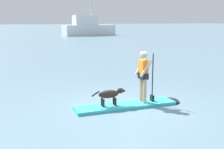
{
  "coord_description": "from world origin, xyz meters",
  "views": [
    {
      "loc": [
        -4.27,
        -7.67,
        2.77
      ],
      "look_at": [
        0.0,
        1.0,
        0.9
      ],
      "focal_mm": 45.03,
      "sensor_mm": 36.0,
      "label": 1
    }
  ],
  "objects": [
    {
      "name": "dog",
      "position": [
        -0.53,
        0.05,
        0.47
      ],
      "size": [
        1.13,
        0.28,
        0.55
      ],
      "color": "#2D231E",
      "rests_on": "paddleboard"
    },
    {
      "name": "person_paddler",
      "position": [
        0.63,
        -0.06,
        1.07
      ],
      "size": [
        0.63,
        0.51,
        1.69
      ],
      "color": "tan",
      "rests_on": "paddleboard"
    },
    {
      "name": "moored_boat_starboard",
      "position": [
        15.07,
        41.6,
        1.45
      ],
      "size": [
        10.05,
        3.33,
        12.79
      ],
      "color": "white",
      "rests_on": "ground_plane"
    },
    {
      "name": "ground_plane",
      "position": [
        0.0,
        0.0,
        0.0
      ],
      "size": [
        400.0,
        400.0,
        0.0
      ],
      "primitive_type": "plane",
      "color": "slate"
    },
    {
      "name": "paddleboard",
      "position": [
        0.23,
        -0.02,
        0.05
      ],
      "size": [
        3.69,
        1.09,
        0.1
      ],
      "color": "#33B2BF",
      "rests_on": "ground_plane"
    }
  ]
}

